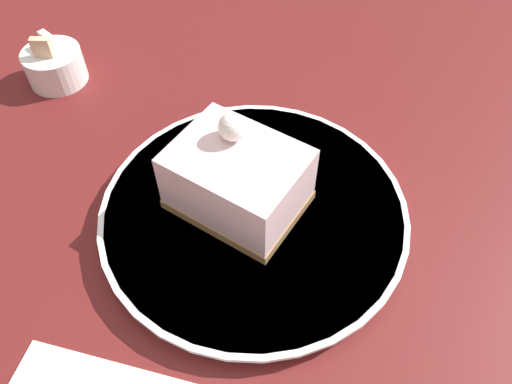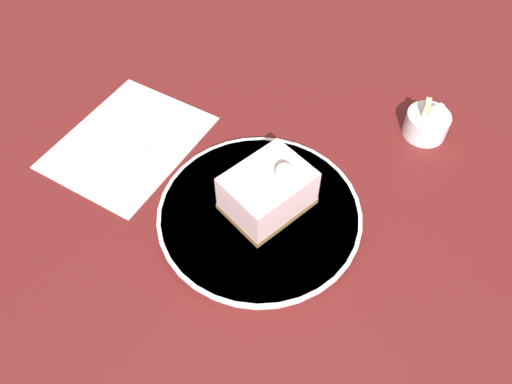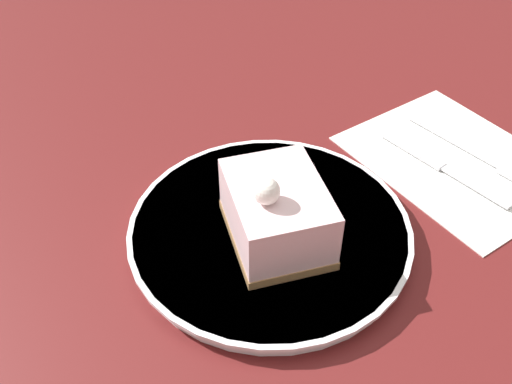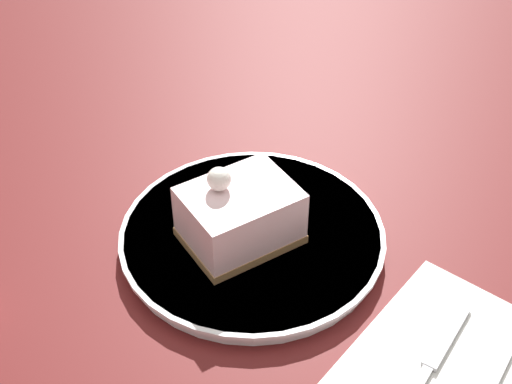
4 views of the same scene
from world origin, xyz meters
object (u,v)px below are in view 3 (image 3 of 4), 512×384
at_px(fork, 487,158).
at_px(knife, 431,160).
at_px(cake_slice, 277,213).
at_px(plate, 270,231).

height_order(fork, knife, same).
height_order(cake_slice, fork, cake_slice).
distance_m(cake_slice, knife, 0.22).
height_order(cake_slice, knife, cake_slice).
bearing_deg(knife, cake_slice, -3.95).
distance_m(cake_slice, fork, 0.27).
relative_size(plate, fork, 1.51).
bearing_deg(fork, cake_slice, -10.98).
bearing_deg(plate, cake_slice, 80.58).
relative_size(cake_slice, fork, 0.69).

